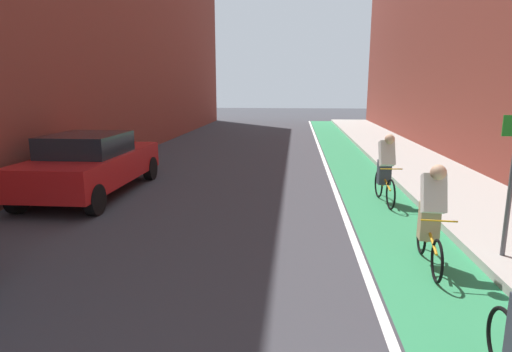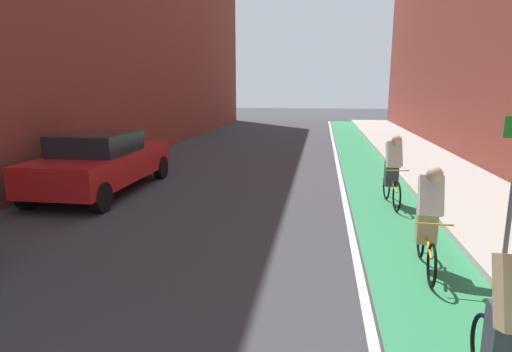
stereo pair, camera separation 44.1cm
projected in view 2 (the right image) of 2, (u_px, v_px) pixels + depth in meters
ground_plane at (252, 173)px, 13.40m from camera, size 84.19×84.19×0.00m
bike_lane_paint at (364, 164)px, 14.80m from camera, size 1.60×38.27×0.00m
lane_divider_stripe at (338, 164)px, 14.94m from camera, size 0.12×38.27×0.00m
sidewalk_right at (429, 164)px, 14.47m from camera, size 2.70×38.27×0.14m
building_facade_right at (504, 1)px, 14.91m from camera, size 2.40×34.27×11.16m
parked_sedan_red at (102, 162)px, 10.76m from camera, size 1.96×4.64×1.53m
cyclist_mid at (428, 218)px, 6.10m from camera, size 0.48×1.65×1.58m
cyclist_trailing at (393, 170)px, 9.56m from camera, size 0.48×1.72×1.62m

